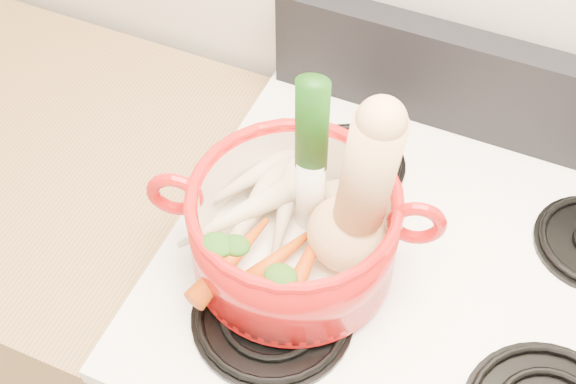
% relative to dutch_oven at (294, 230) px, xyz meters
% --- Properties ---
extents(cooktop, '(0.78, 0.67, 0.03)m').
position_rel_dutch_oven_xyz_m(cooktop, '(0.20, 0.07, -0.10)').
color(cooktop, white).
rests_on(cooktop, stove_body).
extents(control_backsplash, '(0.76, 0.05, 0.18)m').
position_rel_dutch_oven_xyz_m(control_backsplash, '(0.20, 0.37, 0.00)').
color(control_backsplash, black).
rests_on(control_backsplash, cooktop).
extents(burner_front_left, '(0.22, 0.22, 0.02)m').
position_rel_dutch_oven_xyz_m(burner_front_left, '(0.01, -0.09, -0.08)').
color(burner_front_left, black).
rests_on(burner_front_left, cooktop).
extents(burner_back_left, '(0.17, 0.17, 0.02)m').
position_rel_dutch_oven_xyz_m(burner_back_left, '(0.01, 0.21, -0.08)').
color(burner_back_left, black).
rests_on(burner_back_left, cooktop).
extents(dutch_oven, '(0.35, 0.35, 0.14)m').
position_rel_dutch_oven_xyz_m(dutch_oven, '(0.00, 0.00, 0.00)').
color(dutch_oven, '#B7100F').
rests_on(dutch_oven, burner_front_left).
extents(pot_handle_left, '(0.08, 0.04, 0.08)m').
position_rel_dutch_oven_xyz_m(pot_handle_left, '(-0.15, -0.04, 0.05)').
color(pot_handle_left, '#B7100F').
rests_on(pot_handle_left, dutch_oven).
extents(pot_handle_right, '(0.08, 0.04, 0.08)m').
position_rel_dutch_oven_xyz_m(pot_handle_right, '(0.15, 0.04, 0.05)').
color(pot_handle_right, '#B7100F').
rests_on(pot_handle_right, dutch_oven).
extents(squash, '(0.16, 0.14, 0.29)m').
position_rel_dutch_oven_xyz_m(squash, '(0.08, 0.02, 0.10)').
color(squash, tan).
rests_on(squash, dutch_oven).
extents(leek, '(0.05, 0.06, 0.28)m').
position_rel_dutch_oven_xyz_m(leek, '(0.00, 0.05, 0.10)').
color(leek, white).
rests_on(leek, dutch_oven).
extents(ginger, '(0.09, 0.08, 0.04)m').
position_rel_dutch_oven_xyz_m(ginger, '(0.04, 0.09, -0.02)').
color(ginger, tan).
rests_on(ginger, dutch_oven).
extents(parsnip_0, '(0.06, 0.20, 0.05)m').
position_rel_dutch_oven_xyz_m(parsnip_0, '(-0.07, 0.03, -0.02)').
color(parsnip_0, beige).
rests_on(parsnip_0, dutch_oven).
extents(parsnip_1, '(0.07, 0.23, 0.07)m').
position_rel_dutch_oven_xyz_m(parsnip_1, '(-0.07, 0.02, -0.01)').
color(parsnip_1, beige).
rests_on(parsnip_1, dutch_oven).
extents(parsnip_2, '(0.09, 0.22, 0.07)m').
position_rel_dutch_oven_xyz_m(parsnip_2, '(-0.04, 0.07, -0.00)').
color(parsnip_2, beige).
rests_on(parsnip_2, dutch_oven).
extents(parsnip_3, '(0.14, 0.16, 0.05)m').
position_rel_dutch_oven_xyz_m(parsnip_3, '(-0.09, -0.01, -0.00)').
color(parsnip_3, beige).
rests_on(parsnip_3, dutch_oven).
extents(parsnip_4, '(0.15, 0.20, 0.06)m').
position_rel_dutch_oven_xyz_m(parsnip_4, '(-0.08, 0.07, 0.00)').
color(parsnip_4, beige).
rests_on(parsnip_4, dutch_oven).
extents(carrot_0, '(0.09, 0.14, 0.04)m').
position_rel_dutch_oven_xyz_m(carrot_0, '(-0.01, -0.03, -0.03)').
color(carrot_0, '#C34909').
rests_on(carrot_0, dutch_oven).
extents(carrot_1, '(0.07, 0.16, 0.05)m').
position_rel_dutch_oven_xyz_m(carrot_1, '(-0.06, -0.07, -0.02)').
color(carrot_1, '#D93D0A').
rests_on(carrot_1, dutch_oven).
extents(carrot_2, '(0.04, 0.18, 0.05)m').
position_rel_dutch_oven_xyz_m(carrot_2, '(0.03, -0.04, -0.01)').
color(carrot_2, '#C34009').
rests_on(carrot_2, dutch_oven).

